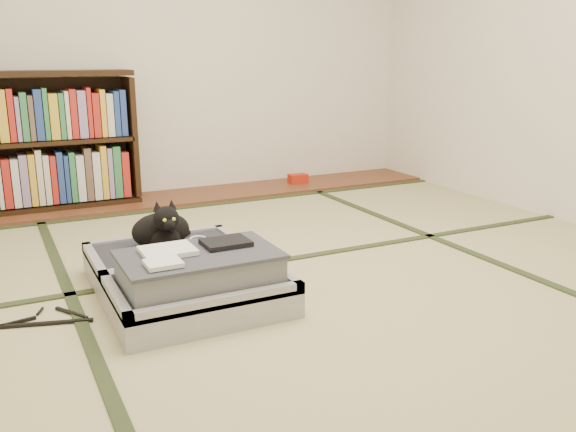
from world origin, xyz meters
name	(u,v)px	position (x,y,z in m)	size (l,w,h in m)	color
floor	(313,288)	(0.00, 0.00, 0.00)	(4.50, 4.50, 0.00)	tan
wood_strip	(182,197)	(0.00, 2.00, 0.01)	(4.00, 0.50, 0.02)	brown
red_item	(298,179)	(0.98, 2.03, 0.06)	(0.15, 0.09, 0.07)	#B7220E
tatami_borders	(267,256)	(0.00, 0.49, 0.00)	(4.00, 4.50, 0.01)	#2D381E
bookcase	(38,144)	(-0.95, 2.07, 0.45)	(1.27, 0.29, 0.92)	black
suitcase	(186,275)	(-0.54, 0.16, 0.10)	(0.71, 0.95, 0.28)	#A8A8AC
cat	(162,230)	(-0.56, 0.45, 0.23)	(0.32, 0.32, 0.26)	black
cable_coil	(197,240)	(-0.38, 0.49, 0.15)	(0.10, 0.10, 0.02)	white
hanger	(42,321)	(-1.14, 0.16, 0.01)	(0.39, 0.22, 0.01)	black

